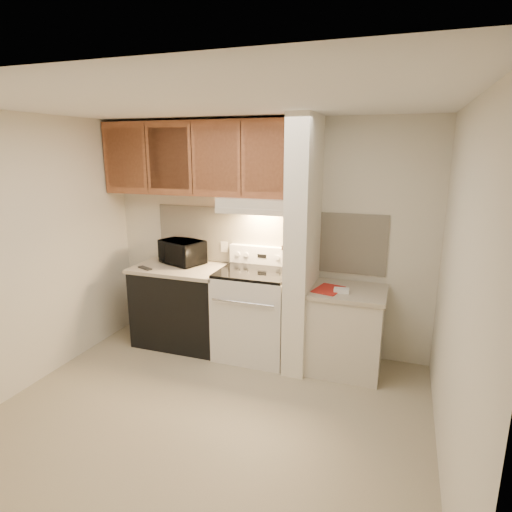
% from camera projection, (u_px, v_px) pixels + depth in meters
% --- Properties ---
extents(floor, '(3.60, 3.60, 0.00)m').
position_uv_depth(floor, '(209.00, 414.00, 3.63)').
color(floor, tan).
rests_on(floor, ground).
extents(ceiling, '(3.60, 3.60, 0.00)m').
position_uv_depth(ceiling, '(200.00, 103.00, 3.02)').
color(ceiling, white).
rests_on(ceiling, wall_back).
extents(wall_back, '(3.60, 2.50, 0.02)m').
position_uv_depth(wall_back, '(265.00, 236.00, 4.70)').
color(wall_back, beige).
rests_on(wall_back, floor).
extents(wall_left, '(0.02, 3.00, 2.50)m').
position_uv_depth(wall_left, '(27.00, 254.00, 3.90)').
color(wall_left, beige).
rests_on(wall_left, floor).
extents(wall_right, '(0.02, 3.00, 2.50)m').
position_uv_depth(wall_right, '(458.00, 298.00, 2.75)').
color(wall_right, beige).
rests_on(wall_right, floor).
extents(backsplash, '(2.60, 0.02, 0.63)m').
position_uv_depth(backsplash, '(265.00, 238.00, 4.69)').
color(backsplash, beige).
rests_on(backsplash, wall_back).
extents(range_body, '(0.76, 0.65, 0.92)m').
position_uv_depth(range_body, '(255.00, 315.00, 4.58)').
color(range_body, silver).
rests_on(range_body, floor).
extents(oven_window, '(0.50, 0.01, 0.30)m').
position_uv_depth(oven_window, '(244.00, 322.00, 4.28)').
color(oven_window, black).
rests_on(oven_window, range_body).
extents(oven_handle, '(0.65, 0.02, 0.02)m').
position_uv_depth(oven_handle, '(242.00, 303.00, 4.19)').
color(oven_handle, silver).
rests_on(oven_handle, range_body).
extents(cooktop, '(0.74, 0.64, 0.03)m').
position_uv_depth(cooktop, '(254.00, 272.00, 4.46)').
color(cooktop, black).
rests_on(cooktop, range_body).
extents(range_backguard, '(0.76, 0.08, 0.20)m').
position_uv_depth(range_backguard, '(263.00, 255.00, 4.69)').
color(range_backguard, silver).
rests_on(range_backguard, range_body).
extents(range_display, '(0.10, 0.01, 0.04)m').
position_uv_depth(range_display, '(262.00, 256.00, 4.66)').
color(range_display, black).
rests_on(range_display, range_backguard).
extents(range_knob_left_outer, '(0.05, 0.02, 0.05)m').
position_uv_depth(range_knob_left_outer, '(238.00, 254.00, 4.74)').
color(range_knob_left_outer, silver).
rests_on(range_knob_left_outer, range_backguard).
extents(range_knob_left_inner, '(0.05, 0.02, 0.05)m').
position_uv_depth(range_knob_left_inner, '(246.00, 255.00, 4.71)').
color(range_knob_left_inner, silver).
rests_on(range_knob_left_inner, range_backguard).
extents(range_knob_right_inner, '(0.05, 0.02, 0.05)m').
position_uv_depth(range_knob_right_inner, '(278.00, 257.00, 4.60)').
color(range_knob_right_inner, silver).
rests_on(range_knob_right_inner, range_backguard).
extents(range_knob_right_outer, '(0.05, 0.02, 0.05)m').
position_uv_depth(range_knob_right_outer, '(287.00, 258.00, 4.56)').
color(range_knob_right_outer, silver).
rests_on(range_knob_right_outer, range_backguard).
extents(dishwasher_front, '(1.00, 0.63, 0.87)m').
position_uv_depth(dishwasher_front, '(182.00, 307.00, 4.87)').
color(dishwasher_front, black).
rests_on(dishwasher_front, floor).
extents(left_countertop, '(1.04, 0.67, 0.04)m').
position_uv_depth(left_countertop, '(180.00, 268.00, 4.76)').
color(left_countertop, '#B3A790').
rests_on(left_countertop, dishwasher_front).
extents(spoon_rest, '(0.20, 0.14, 0.01)m').
position_uv_depth(spoon_rest, '(145.00, 268.00, 4.68)').
color(spoon_rest, black).
rests_on(spoon_rest, left_countertop).
extents(teal_jar, '(0.11, 0.11, 0.09)m').
position_uv_depth(teal_jar, '(163.00, 256.00, 5.06)').
color(teal_jar, '#265B51').
rests_on(teal_jar, left_countertop).
extents(outlet, '(0.08, 0.01, 0.12)m').
position_uv_depth(outlet, '(224.00, 247.00, 4.87)').
color(outlet, beige).
rests_on(outlet, backsplash).
extents(microwave, '(0.57, 0.48, 0.27)m').
position_uv_depth(microwave, '(182.00, 252.00, 4.87)').
color(microwave, black).
rests_on(microwave, left_countertop).
extents(partition_pillar, '(0.22, 0.70, 2.50)m').
position_uv_depth(partition_pillar, '(303.00, 246.00, 4.22)').
color(partition_pillar, white).
rests_on(partition_pillar, floor).
extents(pillar_trim, '(0.01, 0.70, 0.04)m').
position_uv_depth(pillar_trim, '(292.00, 241.00, 4.24)').
color(pillar_trim, '#965432').
rests_on(pillar_trim, partition_pillar).
extents(knife_strip, '(0.02, 0.42, 0.04)m').
position_uv_depth(knife_strip, '(290.00, 240.00, 4.19)').
color(knife_strip, black).
rests_on(knife_strip, partition_pillar).
extents(knife_blade_a, '(0.01, 0.03, 0.16)m').
position_uv_depth(knife_blade_a, '(284.00, 253.00, 4.07)').
color(knife_blade_a, silver).
rests_on(knife_blade_a, knife_strip).
extents(knife_handle_a, '(0.02, 0.02, 0.10)m').
position_uv_depth(knife_handle_a, '(284.00, 238.00, 4.03)').
color(knife_handle_a, black).
rests_on(knife_handle_a, knife_strip).
extents(knife_blade_b, '(0.01, 0.04, 0.18)m').
position_uv_depth(knife_blade_b, '(286.00, 252.00, 4.14)').
color(knife_blade_b, silver).
rests_on(knife_blade_b, knife_strip).
extents(knife_handle_b, '(0.02, 0.02, 0.10)m').
position_uv_depth(knife_handle_b, '(287.00, 236.00, 4.12)').
color(knife_handle_b, black).
rests_on(knife_handle_b, knife_strip).
extents(knife_blade_c, '(0.01, 0.04, 0.20)m').
position_uv_depth(knife_blade_c, '(288.00, 251.00, 4.23)').
color(knife_blade_c, silver).
rests_on(knife_blade_c, knife_strip).
extents(knife_handle_c, '(0.02, 0.02, 0.10)m').
position_uv_depth(knife_handle_c, '(288.00, 235.00, 4.17)').
color(knife_handle_c, black).
rests_on(knife_handle_c, knife_strip).
extents(knife_blade_d, '(0.01, 0.04, 0.16)m').
position_uv_depth(knife_blade_d, '(290.00, 248.00, 4.29)').
color(knife_blade_d, silver).
rests_on(knife_blade_d, knife_strip).
extents(knife_handle_d, '(0.02, 0.02, 0.10)m').
position_uv_depth(knife_handle_d, '(291.00, 233.00, 4.25)').
color(knife_handle_d, black).
rests_on(knife_handle_d, knife_strip).
extents(knife_blade_e, '(0.01, 0.04, 0.18)m').
position_uv_depth(knife_blade_e, '(292.00, 247.00, 4.36)').
color(knife_blade_e, silver).
rests_on(knife_blade_e, knife_strip).
extents(knife_handle_e, '(0.02, 0.02, 0.10)m').
position_uv_depth(knife_handle_e, '(293.00, 232.00, 4.33)').
color(knife_handle_e, black).
rests_on(knife_handle_e, knife_strip).
extents(oven_mitt, '(0.03, 0.09, 0.22)m').
position_uv_depth(oven_mitt, '(294.00, 251.00, 4.44)').
color(oven_mitt, gray).
rests_on(oven_mitt, partition_pillar).
extents(right_cab_base, '(0.70, 0.60, 0.81)m').
position_uv_depth(right_cab_base, '(346.00, 332.00, 4.28)').
color(right_cab_base, beige).
rests_on(right_cab_base, floor).
extents(right_countertop, '(0.74, 0.64, 0.04)m').
position_uv_depth(right_countertop, '(348.00, 292.00, 4.17)').
color(right_countertop, '#B3A790').
rests_on(right_countertop, right_cab_base).
extents(red_folder, '(0.30, 0.37, 0.01)m').
position_uv_depth(red_folder, '(328.00, 289.00, 4.16)').
color(red_folder, '#AD2119').
rests_on(red_folder, right_countertop).
extents(white_box, '(0.15, 0.11, 0.04)m').
position_uv_depth(white_box, '(341.00, 290.00, 4.09)').
color(white_box, white).
rests_on(white_box, right_countertop).
extents(range_hood, '(0.78, 0.44, 0.15)m').
position_uv_depth(range_hood, '(258.00, 205.00, 4.41)').
color(range_hood, beige).
rests_on(range_hood, upper_cabinets).
extents(hood_lip, '(0.78, 0.04, 0.06)m').
position_uv_depth(hood_lip, '(252.00, 212.00, 4.23)').
color(hood_lip, beige).
rests_on(hood_lip, range_hood).
extents(upper_cabinets, '(2.18, 0.33, 0.77)m').
position_uv_depth(upper_cabinets, '(199.00, 158.00, 4.56)').
color(upper_cabinets, '#965432').
rests_on(upper_cabinets, wall_back).
extents(cab_door_a, '(0.46, 0.01, 0.63)m').
position_uv_depth(cab_door_a, '(125.00, 158.00, 4.67)').
color(cab_door_a, '#965432').
rests_on(cab_door_a, upper_cabinets).
extents(cab_gap_a, '(0.01, 0.01, 0.73)m').
position_uv_depth(cab_gap_a, '(146.00, 158.00, 4.58)').
color(cab_gap_a, black).
rests_on(cab_gap_a, upper_cabinets).
extents(cab_door_b, '(0.46, 0.01, 0.63)m').
position_uv_depth(cab_door_b, '(169.00, 159.00, 4.50)').
color(cab_door_b, '#965432').
rests_on(cab_door_b, upper_cabinets).
extents(cab_gap_b, '(0.01, 0.01, 0.73)m').
position_uv_depth(cab_gap_b, '(192.00, 159.00, 4.41)').
color(cab_gap_b, black).
rests_on(cab_gap_b, upper_cabinets).
extents(cab_door_c, '(0.46, 0.01, 0.63)m').
position_uv_depth(cab_door_c, '(216.00, 159.00, 4.32)').
color(cab_door_c, '#965432').
rests_on(cab_door_c, upper_cabinets).
extents(cab_gap_c, '(0.01, 0.01, 0.73)m').
position_uv_depth(cab_gap_c, '(241.00, 159.00, 4.24)').
color(cab_gap_c, black).
rests_on(cab_gap_c, upper_cabinets).
extents(cab_door_d, '(0.46, 0.01, 0.63)m').
position_uv_depth(cab_door_d, '(267.00, 159.00, 4.15)').
color(cab_door_d, '#965432').
rests_on(cab_door_d, upper_cabinets).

